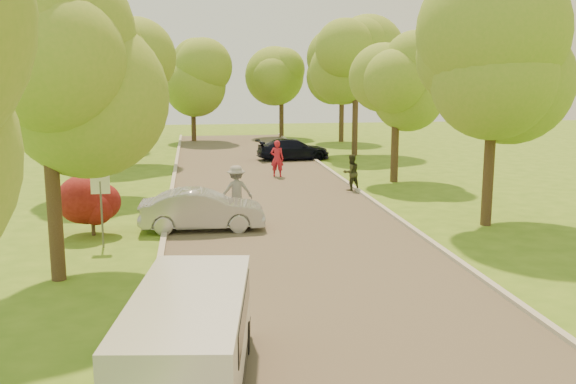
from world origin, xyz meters
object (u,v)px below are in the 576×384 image
skateboarder (236,191)px  person_olive (351,173)px  silver_sedan (202,210)px  street_sign (101,196)px  minivan (190,341)px  dark_sedan (293,149)px  person_striped (277,159)px  longboard (237,216)px

skateboarder → person_olive: 7.28m
silver_sedan → person_olive: bearing=-44.8°
street_sign → minivan: size_ratio=0.46×
skateboarder → person_olive: size_ratio=1.12×
street_sign → minivan: 9.71m
silver_sedan → person_olive: 9.14m
silver_sedan → dark_sedan: size_ratio=0.94×
silver_sedan → person_striped: person_striped is taller
minivan → skateboarder: (1.60, 12.48, 0.14)m
silver_sedan → skateboarder: (1.22, 1.42, 0.35)m
dark_sedan → minivan: bearing=161.8°
dark_sedan → street_sign: bearing=149.0°
minivan → person_striped: size_ratio=2.58×
skateboarder → person_olive: skateboarder is taller
dark_sedan → person_olive: 10.47m
dark_sedan → person_striped: (-1.77, -6.16, 0.28)m
longboard → silver_sedan: bearing=43.0°
skateboarder → longboard: bearing=-6.3°
longboard → person_olive: size_ratio=0.59×
street_sign → silver_sedan: street_sign is taller
minivan → longboard: size_ratio=4.95×
minivan → skateboarder: size_ratio=2.60×
street_sign → person_olive: 12.54m
person_striped → dark_sedan: bearing=-87.2°
skateboarder → person_striped: bearing=-112.5°
street_sign → longboard: bearing=36.8°
person_olive → minivan: bearing=49.5°
minivan → longboard: bearing=90.4°
silver_sedan → person_olive: size_ratio=2.55×
minivan → skateboarder: 12.58m
dark_sedan → skateboarder: size_ratio=2.40×
longboard → skateboarder: 0.92m
skateboarder → person_olive: bearing=-144.1°
silver_sedan → person_striped: bearing=-18.6°
minivan → person_olive: 18.71m
silver_sedan → person_striped: 11.25m
silver_sedan → street_sign: bearing=121.7°
person_olive → skateboarder: bearing=23.6°
silver_sedan → person_olive: (6.62, 6.30, 0.13)m
longboard → person_olive: bearing=-144.1°
person_olive → dark_sedan: bearing=-103.3°
skateboarder → person_olive: (5.39, 4.88, -0.22)m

